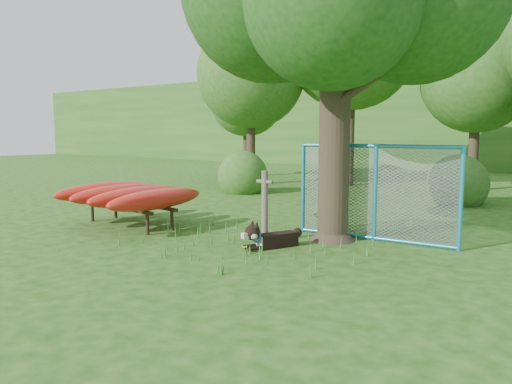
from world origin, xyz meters
The scene contains 13 objects.
ground centered at (0.00, 0.00, 0.00)m, with size 80.00×80.00×0.00m, color #1C480E.
wooden_post centered at (0.29, 1.38, 0.75)m, with size 0.38×0.14×1.41m.
kayak_rack centered at (-3.20, 0.89, 0.72)m, with size 2.93×3.04×0.94m.
husky_dog centered at (0.69, 0.93, 0.20)m, with size 0.71×1.17×0.56m.
fence_section centered at (2.02, 2.72, 0.97)m, with size 3.31×0.23×3.22m.
wildflower_clump centered at (0.72, 0.14, 0.16)m, with size 0.09×0.09×0.20m.
bg_tree_a centered at (-6.50, 10.00, 4.48)m, with size 4.40×4.40×6.70m.
bg_tree_b centered at (-3.00, 12.00, 5.61)m, with size 5.20×5.20×8.22m.
bg_tree_c centered at (1.50, 13.00, 4.11)m, with size 4.00×4.00×6.12m.
bg_tree_f centered at (-9.00, 13.00, 3.73)m, with size 3.60×3.60×5.55m.
shrub_left centered at (-5.00, 7.50, 0.00)m, with size 1.80×1.80×1.80m, color #2B5A1D.
shrub_mid centered at (2.00, 9.00, 0.00)m, with size 1.80×1.80×1.80m, color #2B5A1D.
wooded_hillside centered at (0.00, 28.00, 3.00)m, with size 80.00×12.00×6.00m, color #2B5A1D.
Camera 1 is at (5.90, -6.59, 2.16)m, focal length 35.00 mm.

